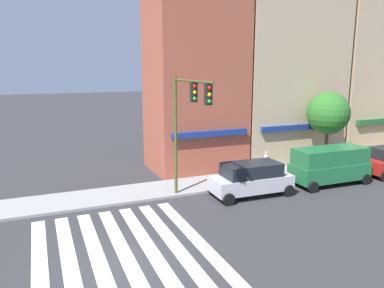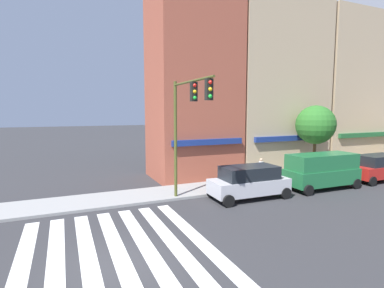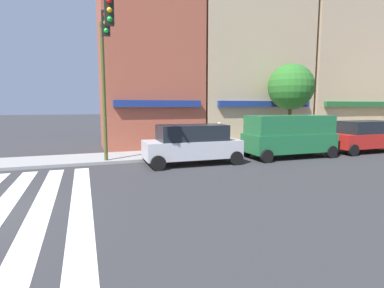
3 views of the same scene
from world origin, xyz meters
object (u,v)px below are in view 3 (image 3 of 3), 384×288
object	(u,v)px
van_green	(289,134)
pedestrian_white_shirt	(219,136)
fire_hydrant	(161,148)
suv_red	(365,136)
street_tree	(291,87)
traffic_signal	(105,58)
suv_silver	(192,143)

from	to	relation	value
van_green	pedestrian_white_shirt	size ratio (longest dim) A/B	2.85
pedestrian_white_shirt	fire_hydrant	bearing A→B (deg)	97.46
suv_red	street_tree	bearing A→B (deg)	141.08
traffic_signal	fire_hydrant	bearing A→B (deg)	30.39
street_tree	suv_silver	bearing A→B (deg)	-160.52
suv_silver	van_green	xyz separation A→B (m)	(5.75, -0.00, 0.25)
van_green	street_tree	xyz separation A→B (m)	(2.17, 2.80, 2.81)
van_green	suv_red	bearing A→B (deg)	1.20
fire_hydrant	van_green	bearing A→B (deg)	-13.89
street_tree	fire_hydrant	bearing A→B (deg)	-173.06
suv_red	street_tree	distance (m)	5.44
pedestrian_white_shirt	street_tree	world-z (taller)	street_tree
suv_silver	pedestrian_white_shirt	distance (m)	3.44
pedestrian_white_shirt	street_tree	bearing A→B (deg)	-86.87
van_green	suv_red	world-z (taller)	van_green
suv_red	pedestrian_white_shirt	distance (m)	9.17
suv_silver	street_tree	distance (m)	8.94
pedestrian_white_shirt	fire_hydrant	world-z (taller)	pedestrian_white_shirt
van_green	traffic_signal	bearing A→B (deg)	-178.93
pedestrian_white_shirt	street_tree	distance (m)	6.18
pedestrian_white_shirt	street_tree	xyz separation A→B (m)	(5.37, 0.49, 3.02)
suv_red	fire_hydrant	distance (m)	12.67
pedestrian_white_shirt	suv_silver	bearing A→B (deg)	130.18
suv_silver	van_green	distance (m)	5.76
suv_red	fire_hydrant	world-z (taller)	suv_red
suv_silver	street_tree	xyz separation A→B (m)	(7.92, 2.80, 3.07)
traffic_signal	suv_silver	bearing A→B (deg)	-0.31
street_tree	traffic_signal	bearing A→B (deg)	-166.86
van_green	street_tree	distance (m)	4.52
suv_silver	suv_red	distance (m)	11.43
traffic_signal	van_green	distance (m)	10.39
suv_silver	street_tree	size ratio (longest dim) A/B	0.87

